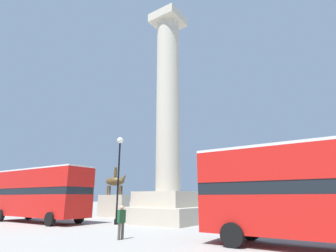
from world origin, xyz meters
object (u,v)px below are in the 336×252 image
(monument_column, at_px, (168,142))
(pedestrian_near_lamp, at_px, (121,221))
(bus_a, at_px, (328,189))
(street_lamp, at_px, (119,168))
(bus_b, at_px, (41,192))
(equestrian_statue, at_px, (114,202))

(monument_column, distance_m, pedestrian_near_lamp, 11.23)
(bus_a, xyz_separation_m, street_lamp, (-14.71, 2.92, 2.02))
(bus_a, relative_size, bus_b, 1.00)
(bus_a, xyz_separation_m, pedestrian_near_lamp, (-9.03, -2.31, -1.44))
(equestrian_statue, distance_m, pedestrian_near_lamp, 16.70)
(street_lamp, bearing_deg, equestrian_statue, 137.54)
(bus_a, distance_m, bus_b, 21.40)
(monument_column, height_order, pedestrian_near_lamp, monument_column)
(bus_b, distance_m, street_lamp, 7.40)
(monument_column, bearing_deg, pedestrian_near_lamp, -69.47)
(bus_a, bearing_deg, monument_column, 151.43)
(bus_b, bearing_deg, monument_column, 32.51)
(bus_a, height_order, street_lamp, street_lamp)
(monument_column, height_order, equestrian_statue, monument_column)
(monument_column, xyz_separation_m, equestrian_statue, (-8.96, 2.39, -5.29))
(bus_b, height_order, pedestrian_near_lamp, bus_b)
(monument_column, xyz_separation_m, bus_b, (-9.04, -6.18, -4.44))
(bus_b, bearing_deg, bus_a, -2.93)
(monument_column, height_order, street_lamp, monument_column)
(bus_b, xyz_separation_m, pedestrian_near_lamp, (12.37, -2.71, -1.55))
(street_lamp, bearing_deg, bus_a, -11.24)
(pedestrian_near_lamp, bearing_deg, street_lamp, -130.03)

